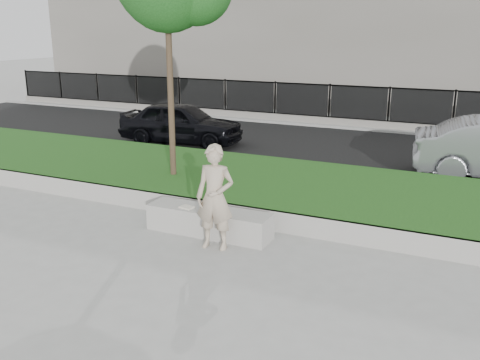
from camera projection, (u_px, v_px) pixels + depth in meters
The scene contains 10 objects.
ground at pixel (175, 237), 9.70m from camera, with size 90.00×90.00×0.00m, color gray.
grass_bank at pixel (244, 184), 12.25m from camera, with size 34.00×4.00×0.40m, color #0D3510.
grass_kerb at pixel (202, 209), 10.55m from camera, with size 34.00×0.08×0.40m, color gray.
street at pixel (316, 145), 17.09m from camera, with size 34.00×7.00×0.04m, color black.
far_pavement at pixel (350, 122), 20.99m from camera, with size 34.00×3.00×0.12m, color gray.
iron_fence at pixel (344, 113), 19.99m from camera, with size 32.00×0.30×1.50m.
stone_bench at pixel (209, 222), 9.78m from camera, with size 2.35×0.59×0.48m, color gray.
man at pixel (215, 197), 8.99m from camera, with size 0.66×0.43×1.81m, color #B7A58D.
book at pixel (187, 207), 9.78m from camera, with size 0.25×0.18×0.03m, color beige.
car_dark at pixel (181, 123), 17.10m from camera, with size 1.59×3.96×1.35m, color black.
Camera 1 is at (4.91, -7.68, 3.68)m, focal length 40.00 mm.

